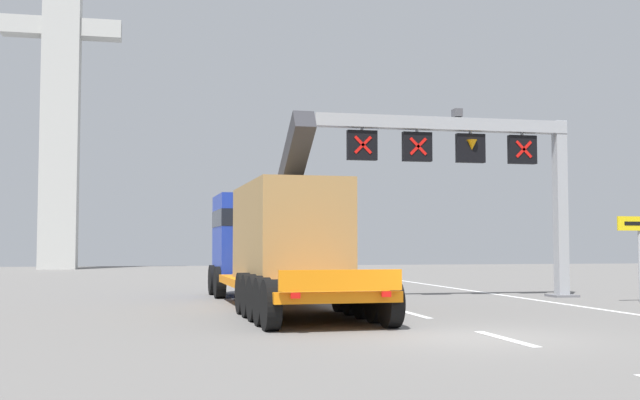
{
  "coord_description": "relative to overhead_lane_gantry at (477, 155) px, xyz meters",
  "views": [
    {
      "loc": [
        -6.2,
        -14.54,
        1.82
      ],
      "look_at": [
        -1.45,
        8.02,
        3.18
      ],
      "focal_mm": 43.4,
      "sensor_mm": 36.0,
      "label": 1
    }
  ],
  "objects": [
    {
      "name": "exit_sign_yellow",
      "position": [
        4.21,
        -3.14,
        -2.91
      ],
      "size": [
        1.61,
        0.15,
        2.76
      ],
      "color": "#9EA0A5",
      "rests_on": "ground"
    },
    {
      "name": "edge_line_right",
      "position": [
        1.46,
        1.27,
        -5.0
      ],
      "size": [
        0.2,
        63.0,
        0.01
      ],
      "primitive_type": "cube",
      "color": "silver",
      "rests_on": "ground"
    },
    {
      "name": "lane_markings",
      "position": [
        -4.26,
        13.99,
        -5.0
      ],
      "size": [
        0.2,
        64.06,
        0.01
      ],
      "color": "silver",
      "rests_on": "ground"
    },
    {
      "name": "overhead_lane_gantry",
      "position": [
        0.0,
        0.0,
        0.0
      ],
      "size": [
        9.45,
        0.9,
        6.6
      ],
      "color": "#9EA0A5",
      "rests_on": "ground"
    },
    {
      "name": "bridge_pylon_distant",
      "position": [
        -18.45,
        37.16,
        10.55
      ],
      "size": [
        9.0,
        2.0,
        30.34
      ],
      "color": "#B7B7B2",
      "rests_on": "ground"
    },
    {
      "name": "ground",
      "position": [
        -4.74,
        -10.73,
        -5.0
      ],
      "size": [
        112.0,
        112.0,
        0.0
      ],
      "primitive_type": "plane",
      "color": "slate"
    },
    {
      "name": "heavy_haul_truck_orange",
      "position": [
        -7.43,
        -1.38,
        -3.01
      ],
      "size": [
        3.38,
        14.13,
        5.3
      ],
      "color": "orange",
      "rests_on": "ground"
    }
  ]
}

